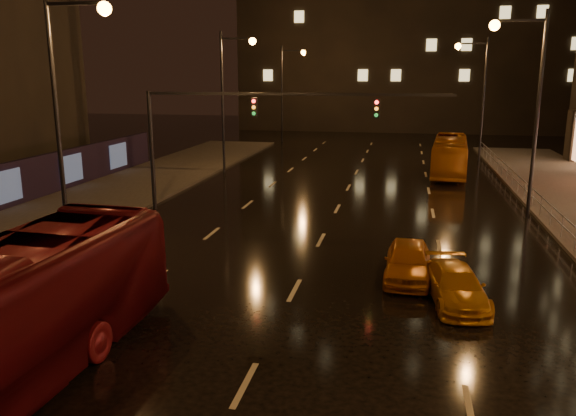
% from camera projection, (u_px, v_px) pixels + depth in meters
% --- Properties ---
extents(ground, '(140.00, 140.00, 0.00)m').
position_uv_depth(ground, '(333.00, 218.00, 28.24)').
color(ground, black).
rests_on(ground, ground).
extents(sidewalk_left, '(7.00, 70.00, 0.15)m').
position_uv_depth(sidewalk_left, '(31.00, 228.00, 26.12)').
color(sidewalk_left, '#38332D').
rests_on(sidewalk_left, ground).
extents(traffic_signal, '(15.31, 0.32, 6.20)m').
position_uv_depth(traffic_signal, '(234.00, 121.00, 28.15)').
color(traffic_signal, black).
rests_on(traffic_signal, ground).
extents(railing_right, '(0.05, 56.00, 1.00)m').
position_uv_depth(railing_right, '(563.00, 221.00, 24.11)').
color(railing_right, '#99999E').
rests_on(railing_right, sidewalk_right).
extents(bus_curb, '(3.07, 9.88, 2.71)m').
position_uv_depth(bus_curb, '(450.00, 155.00, 40.47)').
color(bus_curb, '#AB5A11').
rests_on(bus_curb, ground).
extents(taxi_near, '(1.66, 3.93, 1.33)m').
position_uv_depth(taxi_near, '(408.00, 261.00, 19.60)').
color(taxi_near, '#C96C13').
rests_on(taxi_near, ground).
extents(taxi_far, '(2.07, 4.05, 1.12)m').
position_uv_depth(taxi_far, '(456.00, 286.00, 17.56)').
color(taxi_far, '#C17612').
rests_on(taxi_far, ground).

